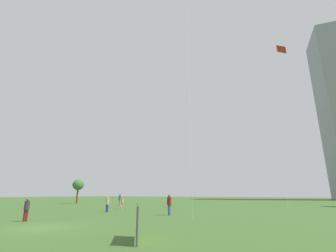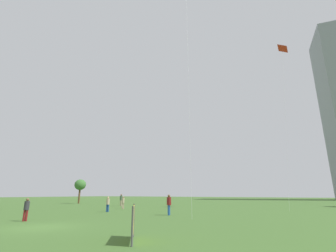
{
  "view_description": "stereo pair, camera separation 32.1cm",
  "coord_description": "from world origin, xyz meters",
  "px_view_note": "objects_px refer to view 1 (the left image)",
  "views": [
    {
      "loc": [
        14.12,
        -9.3,
        1.9
      ],
      "look_at": [
        1.06,
        12.61,
        9.02
      ],
      "focal_mm": 26.02,
      "sensor_mm": 36.0,
      "label": 1
    },
    {
      "loc": [
        14.39,
        -9.14,
        1.9
      ],
      "look_at": [
        1.06,
        12.61,
        9.02
      ],
      "focal_mm": 26.02,
      "sensor_mm": 36.0,
      "label": 2
    }
  ],
  "objects_px": {
    "person_standing_3": "(120,199)",
    "kite_flying_0": "(281,51)",
    "person_standing_0": "(27,208)",
    "person_standing_6": "(107,203)",
    "event_banner": "(137,222)",
    "park_tree_0": "(78,185)",
    "person_standing_1": "(122,202)",
    "person_standing_2": "(169,203)"
  },
  "relations": [
    {
      "from": "person_standing_2",
      "to": "person_standing_6",
      "type": "height_order",
      "value": "person_standing_2"
    },
    {
      "from": "person_standing_6",
      "to": "kite_flying_0",
      "type": "bearing_deg",
      "value": -162.41
    },
    {
      "from": "person_standing_3",
      "to": "person_standing_6",
      "type": "relative_size",
      "value": 1.16
    },
    {
      "from": "person_standing_3",
      "to": "kite_flying_0",
      "type": "bearing_deg",
      "value": 31.8
    },
    {
      "from": "person_standing_0",
      "to": "event_banner",
      "type": "bearing_deg",
      "value": 122.8
    },
    {
      "from": "person_standing_0",
      "to": "person_standing_2",
      "type": "distance_m",
      "value": 11.58
    },
    {
      "from": "person_standing_1",
      "to": "person_standing_6",
      "type": "xyz_separation_m",
      "value": [
        2.18,
        -4.93,
        0.02
      ]
    },
    {
      "from": "park_tree_0",
      "to": "kite_flying_0",
      "type": "bearing_deg",
      "value": 4.48
    },
    {
      "from": "person_standing_0",
      "to": "person_standing_3",
      "type": "bearing_deg",
      "value": -113.35
    },
    {
      "from": "kite_flying_0",
      "to": "event_banner",
      "type": "height_order",
      "value": "kite_flying_0"
    },
    {
      "from": "event_banner",
      "to": "park_tree_0",
      "type": "bearing_deg",
      "value": 143.81
    },
    {
      "from": "person_standing_2",
      "to": "kite_flying_0",
      "type": "bearing_deg",
      "value": 138.17
    },
    {
      "from": "person_standing_0",
      "to": "event_banner",
      "type": "relative_size",
      "value": 0.89
    },
    {
      "from": "person_standing_0",
      "to": "person_standing_6",
      "type": "height_order",
      "value": "person_standing_6"
    },
    {
      "from": "person_standing_3",
      "to": "person_standing_6",
      "type": "height_order",
      "value": "person_standing_3"
    },
    {
      "from": "kite_flying_0",
      "to": "event_banner",
      "type": "relative_size",
      "value": 13.45
    },
    {
      "from": "person_standing_3",
      "to": "park_tree_0",
      "type": "relative_size",
      "value": 0.39
    },
    {
      "from": "person_standing_0",
      "to": "person_standing_3",
      "type": "xyz_separation_m",
      "value": [
        -9.35,
        20.46,
        0.15
      ]
    },
    {
      "from": "kite_flying_0",
      "to": "person_standing_6",
      "type": "bearing_deg",
      "value": -136.12
    },
    {
      "from": "person_standing_0",
      "to": "person_standing_2",
      "type": "relative_size",
      "value": 0.87
    },
    {
      "from": "kite_flying_0",
      "to": "person_standing_2",
      "type": "bearing_deg",
      "value": -120.29
    },
    {
      "from": "person_standing_6",
      "to": "event_banner",
      "type": "bearing_deg",
      "value": 112.04
    },
    {
      "from": "person_standing_3",
      "to": "kite_flying_0",
      "type": "distance_m",
      "value": 34.8
    },
    {
      "from": "person_standing_0",
      "to": "person_standing_2",
      "type": "height_order",
      "value": "person_standing_2"
    },
    {
      "from": "person_standing_2",
      "to": "park_tree_0",
      "type": "xyz_separation_m",
      "value": [
        -30.16,
        14.28,
        2.58
      ]
    },
    {
      "from": "person_standing_0",
      "to": "person_standing_1",
      "type": "height_order",
      "value": "person_standing_0"
    },
    {
      "from": "person_standing_2",
      "to": "person_standing_3",
      "type": "distance_m",
      "value": 18.82
    },
    {
      "from": "person_standing_0",
      "to": "person_standing_6",
      "type": "distance_m",
      "value": 10.02
    },
    {
      "from": "person_standing_1",
      "to": "park_tree_0",
      "type": "bearing_deg",
      "value": -71.17
    },
    {
      "from": "person_standing_0",
      "to": "park_tree_0",
      "type": "bearing_deg",
      "value": -93.03
    },
    {
      "from": "person_standing_6",
      "to": "person_standing_3",
      "type": "bearing_deg",
      "value": -80.47
    },
    {
      "from": "person_standing_1",
      "to": "event_banner",
      "type": "bearing_deg",
      "value": 86.32
    },
    {
      "from": "person_standing_6",
      "to": "kite_flying_0",
      "type": "height_order",
      "value": "kite_flying_0"
    },
    {
      "from": "person_standing_0",
      "to": "park_tree_0",
      "type": "height_order",
      "value": "park_tree_0"
    },
    {
      "from": "person_standing_1",
      "to": "park_tree_0",
      "type": "relative_size",
      "value": 0.33
    },
    {
      "from": "park_tree_0",
      "to": "event_banner",
      "type": "bearing_deg",
      "value": -36.19
    },
    {
      "from": "person_standing_1",
      "to": "person_standing_3",
      "type": "xyz_separation_m",
      "value": [
        -5.46,
        5.66,
        0.17
      ]
    },
    {
      "from": "person_standing_3",
      "to": "event_banner",
      "type": "height_order",
      "value": "person_standing_3"
    },
    {
      "from": "event_banner",
      "to": "kite_flying_0",
      "type": "bearing_deg",
      "value": 80.51
    },
    {
      "from": "person_standing_3",
      "to": "kite_flying_0",
      "type": "height_order",
      "value": "kite_flying_0"
    },
    {
      "from": "person_standing_1",
      "to": "event_banner",
      "type": "height_order",
      "value": "person_standing_1"
    },
    {
      "from": "park_tree_0",
      "to": "event_banner",
      "type": "height_order",
      "value": "park_tree_0"
    }
  ]
}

